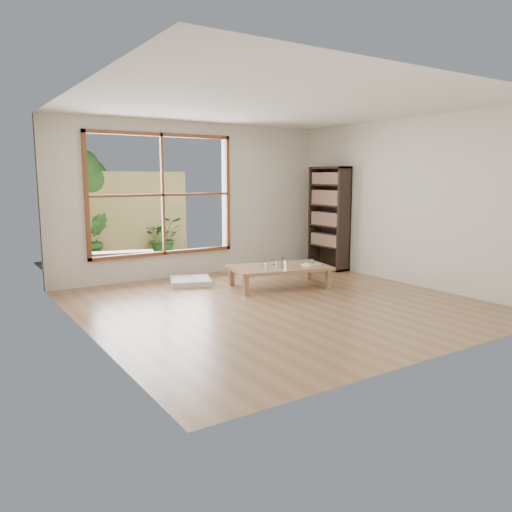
% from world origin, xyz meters
% --- Properties ---
extents(ground, '(5.00, 5.00, 0.00)m').
position_xyz_m(ground, '(0.00, 0.00, 0.00)').
color(ground, '#9A714D').
rests_on(ground, ground).
extents(low_table, '(1.65, 1.15, 0.33)m').
position_xyz_m(low_table, '(0.63, 0.81, 0.29)').
color(low_table, '#AF7F55').
rests_on(low_table, ground).
extents(floor_cushion, '(0.80, 0.80, 0.09)m').
position_xyz_m(floor_cushion, '(-0.44, 1.76, 0.05)').
color(floor_cushion, white).
rests_on(floor_cushion, ground).
extents(bookshelf, '(0.30, 0.85, 1.88)m').
position_xyz_m(bookshelf, '(2.33, 1.62, 0.94)').
color(bookshelf, black).
rests_on(bookshelf, ground).
extents(glass_tall, '(0.07, 0.07, 0.13)m').
position_xyz_m(glass_tall, '(0.61, 0.70, 0.39)').
color(glass_tall, silver).
rests_on(glass_tall, low_table).
extents(glass_mid, '(0.08, 0.08, 0.11)m').
position_xyz_m(glass_mid, '(0.74, 0.85, 0.38)').
color(glass_mid, silver).
rests_on(glass_mid, low_table).
extents(glass_short, '(0.06, 0.06, 0.08)m').
position_xyz_m(glass_short, '(0.64, 0.97, 0.37)').
color(glass_short, silver).
rests_on(glass_short, low_table).
extents(glass_small, '(0.05, 0.05, 0.07)m').
position_xyz_m(glass_small, '(0.45, 0.97, 0.36)').
color(glass_small, silver).
rests_on(glass_small, low_table).
extents(food_tray, '(0.25, 0.18, 0.08)m').
position_xyz_m(food_tray, '(1.12, 0.63, 0.35)').
color(food_tray, white).
rests_on(food_tray, low_table).
extents(deck, '(2.80, 2.00, 0.05)m').
position_xyz_m(deck, '(-0.60, 3.56, 0.00)').
color(deck, '#393029').
rests_on(deck, ground).
extents(garden_bench, '(1.19, 0.61, 0.36)m').
position_xyz_m(garden_bench, '(-1.08, 3.24, 0.33)').
color(garden_bench, black).
rests_on(garden_bench, deck).
extents(bamboo_fence, '(2.80, 0.06, 1.80)m').
position_xyz_m(bamboo_fence, '(-0.60, 4.56, 0.90)').
color(bamboo_fence, '#D1BE6B').
rests_on(bamboo_fence, ground).
extents(shrub_right, '(0.89, 0.81, 0.85)m').
position_xyz_m(shrub_right, '(0.20, 4.35, 0.45)').
color(shrub_right, '#356B27').
rests_on(shrub_right, deck).
extents(shrub_left, '(0.56, 0.46, 1.01)m').
position_xyz_m(shrub_left, '(-1.30, 4.12, 0.53)').
color(shrub_left, '#356B27').
rests_on(shrub_left, deck).
extents(garden_tree, '(1.04, 0.85, 2.22)m').
position_xyz_m(garden_tree, '(-1.28, 4.86, 1.63)').
color(garden_tree, '#4C3D2D').
rests_on(garden_tree, ground).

